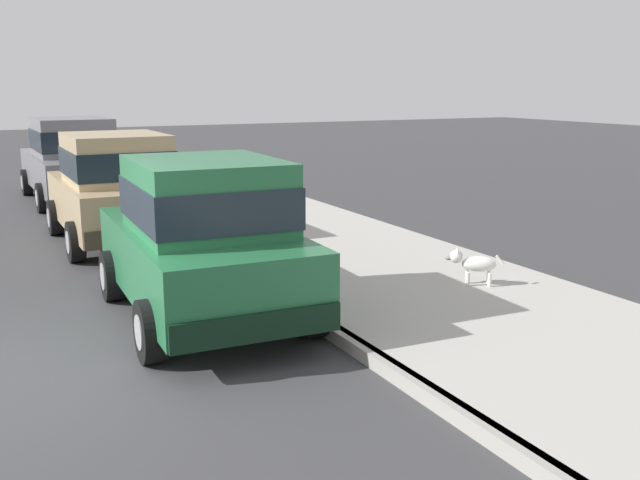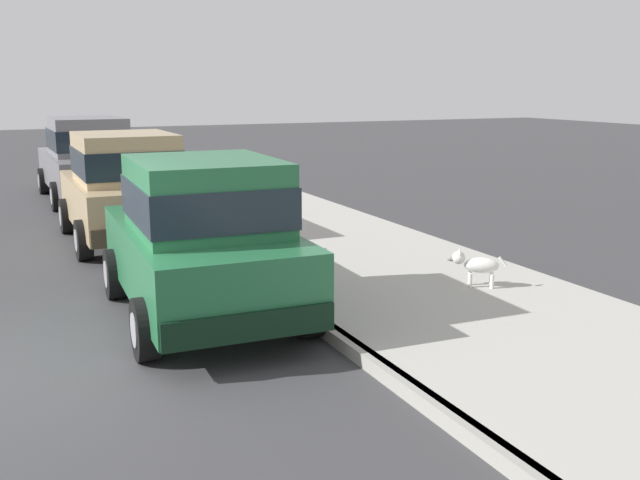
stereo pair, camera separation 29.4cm
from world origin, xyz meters
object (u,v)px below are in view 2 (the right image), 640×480
object	(u,v)px
car_green_hatchback	(203,237)
car_tan_hatchback	(125,186)
dog_white	(476,264)
car_grey_sedan	(88,158)
fire_hydrant	(255,230)

from	to	relation	value
car_green_hatchback	car_tan_hatchback	bearing A→B (deg)	91.05
car_tan_hatchback	dog_white	world-z (taller)	car_tan_hatchback
car_green_hatchback	dog_white	bearing A→B (deg)	-9.95
car_grey_sedan	fire_hydrant	world-z (taller)	car_grey_sedan
dog_white	car_grey_sedan	bearing A→B (deg)	108.34
car_tan_hatchback	dog_white	distance (m)	6.28
car_green_hatchback	car_tan_hatchback	size ratio (longest dim) A/B	1.01
car_grey_sedan	fire_hydrant	distance (m)	7.51
car_green_hatchback	fire_hydrant	bearing A→B (deg)	58.70
car_green_hatchback	car_grey_sedan	bearing A→B (deg)	90.27
car_tan_hatchback	car_grey_sedan	distance (m)	5.16
dog_white	fire_hydrant	distance (m)	3.58
dog_white	fire_hydrant	world-z (taller)	fire_hydrant
car_tan_hatchback	dog_white	bearing A→B (deg)	-56.26
car_grey_sedan	car_green_hatchback	bearing A→B (deg)	-89.73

